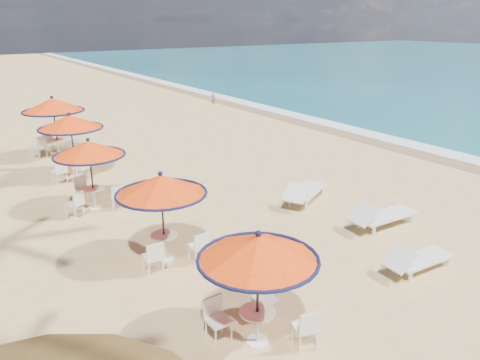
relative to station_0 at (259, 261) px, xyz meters
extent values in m
plane|color=tan|center=(4.58, 0.41, -1.59)|extent=(160.00, 160.00, 0.00)
cube|color=white|center=(13.88, 10.41, -1.59)|extent=(1.20, 140.00, 0.04)
cube|color=olive|center=(12.98, 10.41, -1.59)|extent=(1.40, 140.00, 0.02)
cylinder|color=black|center=(-0.03, -0.02, -0.55)|extent=(0.05, 0.05, 2.09)
cone|color=#EF4414|center=(-0.03, -0.02, 0.27)|extent=(2.09, 2.09, 0.45)
torus|color=black|center=(-0.03, -0.02, 0.06)|extent=(2.09, 2.09, 0.06)
sphere|color=black|center=(-0.03, -0.02, 0.53)|extent=(0.11, 0.11, 0.11)
cylinder|color=silver|center=(-0.03, -0.02, -0.98)|extent=(0.64, 0.64, 0.04)
cylinder|color=silver|center=(-0.03, -0.02, -1.27)|extent=(0.07, 0.07, 0.64)
cylinder|color=black|center=(-0.09, 3.68, -0.53)|extent=(0.05, 0.05, 2.12)
cone|color=#EF4414|center=(-0.09, 3.68, 0.29)|extent=(2.12, 2.12, 0.46)
torus|color=black|center=(-0.09, 3.68, 0.08)|extent=(2.12, 2.12, 0.06)
sphere|color=black|center=(-0.09, 3.68, 0.56)|extent=(0.11, 0.11, 0.11)
cylinder|color=silver|center=(-0.09, 3.68, -0.97)|extent=(0.64, 0.64, 0.04)
cylinder|color=silver|center=(-0.09, 3.68, -1.27)|extent=(0.07, 0.07, 0.64)
cylinder|color=black|center=(-0.50, 7.79, -0.54)|extent=(0.05, 0.05, 2.10)
cone|color=#EF4414|center=(-0.50, 7.79, 0.28)|extent=(2.10, 2.10, 0.46)
torus|color=black|center=(-0.50, 7.79, 0.07)|extent=(2.10, 2.10, 0.06)
sphere|color=black|center=(-0.50, 7.79, 0.54)|extent=(0.11, 0.11, 0.11)
cylinder|color=silver|center=(-0.50, 7.79, -0.97)|extent=(0.64, 0.64, 0.04)
cylinder|color=silver|center=(-0.50, 7.79, -1.27)|extent=(0.07, 0.07, 0.64)
cylinder|color=black|center=(-0.12, 11.23, -0.46)|extent=(0.05, 0.05, 2.26)
cone|color=#EF4414|center=(-0.12, 11.23, 0.42)|extent=(2.26, 2.26, 0.49)
torus|color=black|center=(-0.12, 11.23, 0.20)|extent=(2.26, 2.26, 0.07)
sphere|color=black|center=(-0.12, 11.23, 0.71)|extent=(0.12, 0.12, 0.12)
cylinder|color=silver|center=(-0.12, 11.23, -0.92)|extent=(0.69, 0.69, 0.04)
cylinder|color=silver|center=(-0.12, 11.23, -1.25)|extent=(0.08, 0.08, 0.69)
cylinder|color=black|center=(-0.01, 14.17, -0.37)|extent=(0.05, 0.05, 2.44)
cone|color=#EF4414|center=(-0.01, 14.17, 0.59)|extent=(2.44, 2.44, 0.53)
torus|color=black|center=(-0.01, 14.17, 0.34)|extent=(2.44, 2.44, 0.07)
sphere|color=black|center=(-0.01, 14.17, 0.89)|extent=(0.13, 0.13, 0.13)
cylinder|color=silver|center=(-0.01, 14.17, -0.87)|extent=(0.74, 0.74, 0.04)
cylinder|color=silver|center=(-0.01, 14.17, -1.22)|extent=(0.08, 0.08, 0.74)
cube|color=silver|center=(4.60, -0.04, -1.33)|extent=(1.61, 0.66, 0.07)
cube|color=silver|center=(3.81, 0.00, -1.13)|extent=(0.56, 0.60, 0.39)
cube|color=silver|center=(4.60, -0.04, -1.48)|extent=(0.06, 0.06, 0.22)
cube|color=silver|center=(5.85, 2.03, -1.29)|extent=(1.87, 0.74, 0.08)
cube|color=silver|center=(4.92, 2.07, -1.05)|extent=(0.64, 0.70, 0.46)
cube|color=silver|center=(5.85, 2.03, -1.46)|extent=(0.07, 0.07, 0.26)
cube|color=silver|center=(5.30, 4.72, -1.29)|extent=(1.94, 1.45, 0.08)
cube|color=silver|center=(4.48, 4.29, -1.05)|extent=(0.86, 0.88, 0.46)
cube|color=silver|center=(5.30, 4.72, -1.46)|extent=(0.07, 0.07, 0.26)
imported|color=#8F5A49|center=(11.81, 21.54, -1.17)|extent=(0.31, 0.36, 0.85)
camera|label=1|loc=(-4.13, -5.63, 3.84)|focal=35.00mm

